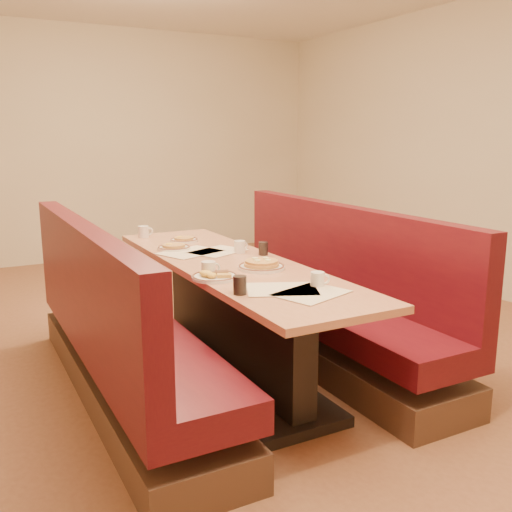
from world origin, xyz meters
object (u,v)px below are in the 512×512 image
coffee_mug_d (144,231)px  coffee_mug_c (240,247)px  booth_left (118,340)px  diner_table (231,319)px  soda_tumbler_mid (263,248)px  pancake_plate (261,265)px  soda_tumbler_near (240,285)px  booth_right (326,305)px  coffee_mug_a (318,279)px  coffee_mug_b (209,269)px  eggs_plate (214,276)px

coffee_mug_d → coffee_mug_c: bearing=-54.8°
booth_left → coffee_mug_c: bearing=13.7°
diner_table → soda_tumbler_mid: 0.51m
pancake_plate → soda_tumbler_near: size_ratio=2.96×
booth_right → coffee_mug_d: (-0.95, 1.10, 0.43)m
diner_table → booth_left: booth_left is taller
coffee_mug_a → booth_right: bearing=75.8°
booth_left → pancake_plate: booth_left is taller
pancake_plate → soda_tumbler_near: soda_tumbler_near is taller
coffee_mug_d → soda_tumbler_near: soda_tumbler_near is taller
diner_table → pancake_plate: size_ratio=9.00×
pancake_plate → coffee_mug_b: coffee_mug_b is taller
pancake_plate → coffee_mug_d: bearing=102.2°
eggs_plate → coffee_mug_a: 0.58m
booth_right → booth_left: bearing=180.0°
diner_table → pancake_plate: 0.48m
diner_table → coffee_mug_b: size_ratio=22.12×
coffee_mug_c → soda_tumbler_mid: 0.17m
pancake_plate → coffee_mug_c: bearing=78.4°
booth_left → pancake_plate: size_ratio=9.00×
coffee_mug_c → soda_tumbler_mid: size_ratio=1.23×
coffee_mug_d → coffee_mug_a: bearing=-67.9°
booth_left → soda_tumbler_mid: size_ratio=28.64×
coffee_mug_b → coffee_mug_c: coffee_mug_b is taller
eggs_plate → coffee_mug_a: size_ratio=2.55×
diner_table → coffee_mug_d: coffee_mug_d is taller
coffee_mug_a → eggs_plate: bearing=158.8°
coffee_mug_a → coffee_mug_c: coffee_mug_c is taller
diner_table → soda_tumbler_mid: (0.28, 0.09, 0.42)m
coffee_mug_d → soda_tumbler_near: bearing=-81.0°
booth_left → coffee_mug_a: booth_left is taller
booth_left → coffee_mug_a: (0.88, -0.75, 0.43)m
eggs_plate → soda_tumbler_mid: (0.55, 0.43, 0.03)m
soda_tumbler_mid → pancake_plate: bearing=-120.3°
pancake_plate → soda_tumbler_mid: (0.20, 0.35, 0.02)m
pancake_plate → eggs_plate: bearing=-166.2°
diner_table → eggs_plate: eggs_plate is taller
booth_right → soda_tumbler_mid: (-0.45, 0.09, 0.43)m
booth_right → soda_tumbler_mid: 0.63m
booth_left → eggs_plate: bearing=-36.5°
diner_table → soda_tumbler_near: (-0.28, -0.69, 0.42)m
diner_table → booth_right: size_ratio=1.00×
booth_left → coffee_mug_c: booth_left is taller
booth_left → soda_tumbler_mid: (1.01, 0.09, 0.43)m
booth_left → booth_right: bearing=0.0°
diner_table → coffee_mug_a: size_ratio=24.95×
eggs_plate → coffee_mug_d: coffee_mug_d is taller
booth_right → pancake_plate: 0.82m
booth_right → eggs_plate: 1.13m
diner_table → coffee_mug_b: coffee_mug_b is taller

